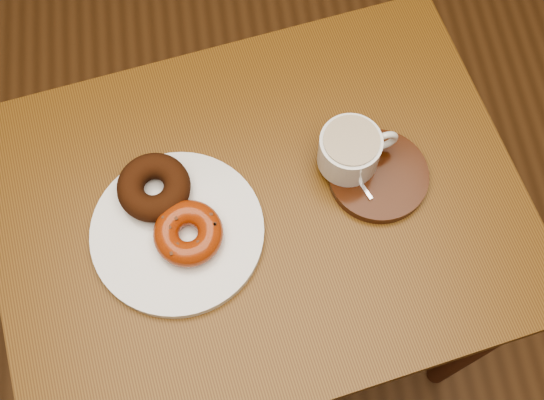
{
  "coord_description": "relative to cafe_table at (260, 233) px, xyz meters",
  "views": [
    {
      "loc": [
        -0.01,
        -0.06,
        1.71
      ],
      "look_at": [
        0.04,
        0.33,
        0.77
      ],
      "focal_mm": 45.0,
      "sensor_mm": 36.0,
      "label": 1
    }
  ],
  "objects": [
    {
      "name": "saucer",
      "position": [
        0.19,
        0.02,
        0.13
      ],
      "size": [
        0.19,
        0.19,
        0.02
      ],
      "primitive_type": "cylinder",
      "rotation": [
        0.0,
        0.0,
        -0.26
      ],
      "color": "#351507",
      "rests_on": "cafe_table"
    },
    {
      "name": "teaspoon",
      "position": [
        0.14,
        0.05,
        0.14
      ],
      "size": [
        0.04,
        0.09,
        0.01
      ],
      "rotation": [
        0.0,
        0.0,
        0.39
      ],
      "color": "silver",
      "rests_on": "saucer"
    },
    {
      "name": "coffee_cup",
      "position": [
        0.15,
        0.05,
        0.17
      ],
      "size": [
        0.12,
        0.09,
        0.07
      ],
      "rotation": [
        0.0,
        0.0,
        0.14
      ],
      "color": "white",
      "rests_on": "saucer"
    },
    {
      "name": "donut_caramel",
      "position": [
        -0.11,
        -0.04,
        0.15
      ],
      "size": [
        0.11,
        0.11,
        0.04
      ],
      "rotation": [
        0.0,
        0.0,
        0.13
      ],
      "color": "#983710",
      "rests_on": "donut_plate"
    },
    {
      "name": "donut_plate",
      "position": [
        -0.13,
        -0.03,
        0.13
      ],
      "size": [
        0.36,
        0.36,
        0.02
      ],
      "primitive_type": "cylinder",
      "rotation": [
        0.0,
        0.0,
        0.58
      ],
      "color": "white",
      "rests_on": "cafe_table"
    },
    {
      "name": "cafe_table",
      "position": [
        0.0,
        0.0,
        0.0
      ],
      "size": [
        0.89,
        0.73,
        0.75
      ],
      "rotation": [
        0.0,
        0.0,
        0.17
      ],
      "color": "brown",
      "rests_on": "ground"
    },
    {
      "name": "donut_cinnamon",
      "position": [
        -0.15,
        0.04,
        0.16
      ],
      "size": [
        0.11,
        0.11,
        0.04
      ],
      "primitive_type": "torus",
      "rotation": [
        0.0,
        0.0,
        -0.02
      ],
      "color": "#37190B",
      "rests_on": "donut_plate"
    }
  ]
}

